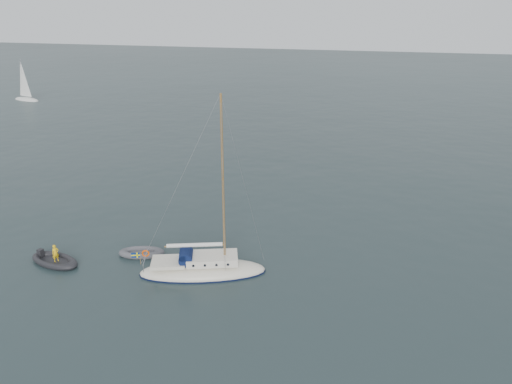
# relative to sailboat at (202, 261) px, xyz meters

# --- Properties ---
(ground) EXTENTS (300.00, 300.00, 0.00)m
(ground) POSITION_rel_sailboat_xyz_m (3.58, 1.97, -0.89)
(ground) COLOR black
(ground) RESTS_ON ground
(sailboat) EXTENTS (8.26, 2.48, 11.75)m
(sailboat) POSITION_rel_sailboat_xyz_m (0.00, 0.00, 0.00)
(sailboat) COLOR beige
(sailboat) RESTS_ON ground
(dinghy) EXTENTS (3.07, 1.39, 0.44)m
(dinghy) POSITION_rel_sailboat_xyz_m (-4.80, 1.20, -0.70)
(dinghy) COLOR #46454B
(dinghy) RESTS_ON ground
(rib) EXTENTS (3.67, 1.67, 1.37)m
(rib) POSITION_rel_sailboat_xyz_m (-9.80, -1.20, -0.67)
(rib) COLOR black
(rib) RESTS_ON ground
(distant_yacht_a) EXTENTS (5.54, 2.96, 7.34)m
(distant_yacht_a) POSITION_rel_sailboat_xyz_m (-49.40, 46.99, 2.25)
(distant_yacht_a) COLOR silver
(distant_yacht_a) RESTS_ON ground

